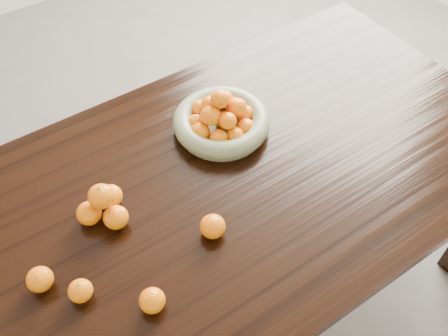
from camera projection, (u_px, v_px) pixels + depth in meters
ground at (212, 302)px, 2.01m from camera, size 5.00×5.00×0.00m
dining_table at (208, 206)px, 1.50m from camera, size 2.00×1.00×0.75m
fruit_bowl at (221, 120)px, 1.56m from camera, size 0.30×0.30×0.15m
orange_pyramid at (104, 206)px, 1.34m from camera, size 0.14×0.14×0.12m
loose_orange_0 at (80, 291)px, 1.20m from camera, size 0.06×0.06×0.06m
loose_orange_1 at (152, 301)px, 1.18m from camera, size 0.06×0.06×0.06m
loose_orange_2 at (213, 226)px, 1.31m from camera, size 0.07×0.07×0.06m
loose_orange_3 at (40, 279)px, 1.21m from camera, size 0.07×0.07×0.06m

